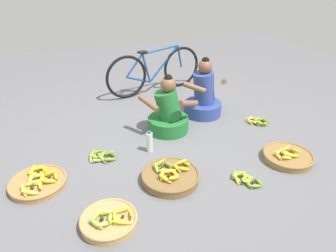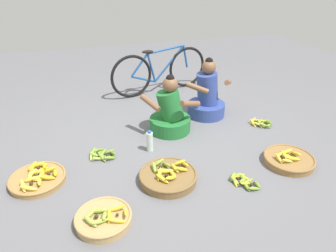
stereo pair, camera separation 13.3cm
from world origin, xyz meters
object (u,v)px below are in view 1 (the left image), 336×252
Objects in this scene: banana_basket_near_vendor at (38,182)px; banana_basket_near_bicycle at (170,176)px; vendor_woman_front at (168,114)px; banana_basket_front_left at (109,220)px; loose_bananas_back_left at (101,156)px; loose_bananas_mid_left at (245,179)px; bicycle_leaning at (155,71)px; vendor_woman_behind at (204,97)px; banana_basket_back_center at (288,156)px; loose_bananas_front_center at (258,121)px; water_bottle at (150,142)px.

banana_basket_near_vendor is 0.94× the size of banana_basket_near_bicycle.
vendor_woman_front is 1.70m from banana_basket_near_vendor.
loose_bananas_back_left is at bearing 84.90° from banana_basket_front_left.
banana_basket_front_left is at bearing -95.10° from loose_bananas_back_left.
bicycle_leaning is at bearing 92.48° from loose_bananas_mid_left.
banana_basket_near_bicycle reaches higher than loose_bananas_mid_left.
vendor_woman_front is 1.58× the size of banana_basket_front_left.
banana_basket_front_left reaches higher than banana_basket_near_vendor.
loose_bananas_mid_left is at bearing -99.80° from vendor_woman_behind.
banana_basket_front_left is 0.83× the size of banana_basket_near_bicycle.
bicycle_leaning is at bearing 109.48° from vendor_woman_behind.
banana_basket_near_vendor reaches higher than loose_bananas_mid_left.
banana_basket_near_bicycle reaches higher than banana_basket_near_vendor.
vendor_woman_front is at bearing 21.25° from banana_basket_near_vendor.
bicycle_leaning is (0.25, 1.33, 0.12)m from vendor_woman_front.
loose_bananas_back_left is (-1.29, 0.89, 0.00)m from loose_bananas_mid_left.
banana_basket_back_center is 1.84× the size of loose_bananas_front_center.
loose_bananas_front_center reaches higher than loose_bananas_mid_left.
vendor_woman_front reaches higher than banana_basket_back_center.
loose_bananas_front_center is (2.79, 0.39, -0.01)m from banana_basket_near_vendor.
vendor_woman_front is 1.31× the size of banana_basket_near_bicycle.
water_bottle reaches higher than banana_basket_front_left.
vendor_woman_front reaches higher than banana_basket_near_vendor.
banana_basket_near_vendor is 0.70m from loose_bananas_back_left.
banana_basket_back_center is at bearing -74.27° from vendor_woman_behind.
bicycle_leaning is 2.40m from banana_basket_near_bicycle.
banana_basket_back_center is 0.88m from loose_bananas_front_center.
bicycle_leaning is 2.90× the size of banana_basket_near_bicycle.
vendor_woman_behind is at bearing 24.12° from vendor_woman_front.
banana_basket_front_left is 0.88× the size of banana_basket_near_vendor.
banana_basket_near_vendor is at bearing -157.92° from vendor_woman_behind.
vendor_woman_behind reaches higher than loose_bananas_mid_left.
banana_basket_near_vendor is 2.62m from banana_basket_back_center.
bicycle_leaning is 2.07m from loose_bananas_back_left.
banana_basket_front_left reaches higher than loose_bananas_front_center.
loose_bananas_front_center is at bearing 5.87° from water_bottle.
water_bottle is at bearing -133.39° from vendor_woman_front.
vendor_woman_behind is (0.63, 0.28, 0.03)m from vendor_woman_front.
banana_basket_back_center is 0.66m from loose_bananas_mid_left.
banana_basket_near_bicycle reaches higher than banana_basket_back_center.
vendor_woman_behind is 1.73× the size of banana_basket_front_left.
vendor_woman_behind is 1.44× the size of banana_basket_near_bicycle.
banana_basket_near_vendor is 2.81m from loose_bananas_front_center.
water_bottle reaches higher than banana_basket_near_vendor.
vendor_woman_behind is 1.21m from water_bottle.
loose_bananas_mid_left is 0.99× the size of loose_bananas_back_left.
vendor_woman_behind is at bearing 80.20° from loose_bananas_mid_left.
vendor_woman_behind is at bearing 22.08° from banana_basket_near_vendor.
vendor_woman_behind reaches higher than banana_basket_near_bicycle.
banana_basket_front_left is at bearing -153.20° from loose_bananas_front_center.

